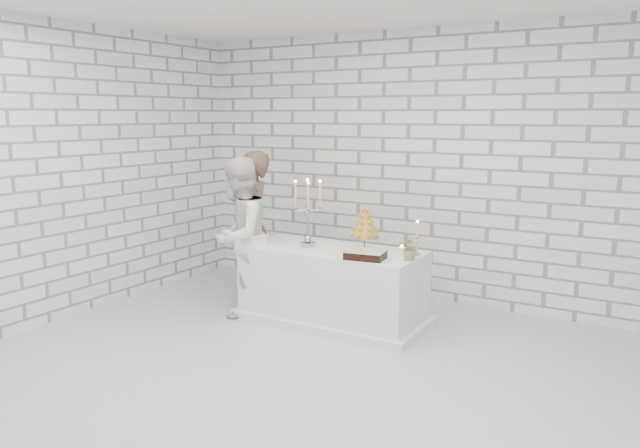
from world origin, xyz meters
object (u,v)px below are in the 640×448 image
Objects in this scene: groom at (253,226)px; croquembouche at (365,228)px; bride at (239,237)px; candelabra at (308,213)px; cake_table at (333,285)px.

groom reaches higher than croquembouche.
groom is 1.02× the size of bride.
candelabra is at bearing 97.81° from bride.
cake_table is 1.28m from groom.
croquembouche is (0.58, 0.11, -0.12)m from candelabra.
groom reaches higher than candelabra.
groom is (-1.17, 0.23, 0.46)m from cake_table.
bride is 0.78m from candelabra.
candelabra is 1.51× the size of croquembouche.
bride reaches higher than cake_table.
cake_table is at bearing -166.89° from croquembouche.
groom is at bearing 168.80° from cake_table.
bride is 3.57× the size of croquembouche.
candelabra is at bearing -171.75° from cake_table.
groom reaches higher than bride.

